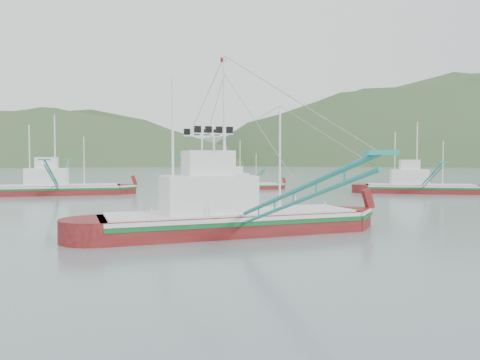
{
  "coord_description": "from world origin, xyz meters",
  "views": [
    {
      "loc": [
        1.39,
        -30.34,
        4.79
      ],
      "look_at": [
        0.0,
        6.0,
        3.2
      ],
      "focal_mm": 35.0,
      "sensor_mm": 36.0,
      "label": 1
    }
  ],
  "objects_px": {
    "bg_boat_left": "(58,178)",
    "bg_boat_right": "(419,181)",
    "bg_boat_far": "(242,179)",
    "main_boat": "(231,195)"
  },
  "relations": [
    {
      "from": "bg_boat_left",
      "to": "bg_boat_right",
      "type": "xyz_separation_m",
      "value": [
        49.97,
        4.91,
        -0.45
      ]
    },
    {
      "from": "bg_boat_right",
      "to": "bg_boat_far",
      "type": "xyz_separation_m",
      "value": [
        -25.46,
        7.22,
        -0.13
      ]
    },
    {
      "from": "main_boat",
      "to": "bg_boat_right",
      "type": "xyz_separation_m",
      "value": [
        24.65,
        37.3,
        -0.7
      ]
    },
    {
      "from": "bg_boat_far",
      "to": "main_boat",
      "type": "bearing_deg",
      "value": -108.29
    },
    {
      "from": "main_boat",
      "to": "bg_boat_left",
      "type": "height_order",
      "value": "main_boat"
    },
    {
      "from": "main_boat",
      "to": "bg_boat_far",
      "type": "relative_size",
      "value": 1.43
    },
    {
      "from": "bg_boat_left",
      "to": "bg_boat_far",
      "type": "height_order",
      "value": "bg_boat_left"
    },
    {
      "from": "main_boat",
      "to": "bg_boat_far",
      "type": "bearing_deg",
      "value": 68.69
    },
    {
      "from": "bg_boat_left",
      "to": "bg_boat_far",
      "type": "bearing_deg",
      "value": 8.92
    },
    {
      "from": "main_boat",
      "to": "bg_boat_left",
      "type": "bearing_deg",
      "value": 105.65
    }
  ]
}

